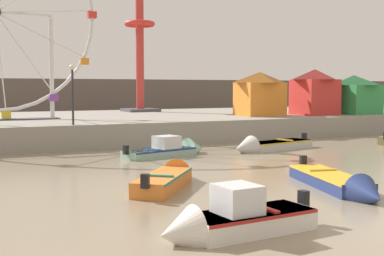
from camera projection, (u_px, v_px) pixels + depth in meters
quay_promenade at (108, 125)px, 37.80m from camera, size 110.00×18.01×1.39m
distant_town_skyline at (58, 100)px, 54.30m from camera, size 140.00×3.00×4.40m
motorboat_seafoam at (173, 149)px, 26.10m from camera, size 5.02×2.49×1.45m
motorboat_navy_blue at (342, 184)px, 16.85m from camera, size 2.53×5.60×1.15m
motorboat_white_red_stripe at (229, 221)px, 11.79m from camera, size 4.20×1.51×1.52m
motorboat_orange_hull at (169, 178)px, 17.95m from camera, size 3.75×4.25×1.12m
motorboat_pale_grey at (265, 146)px, 27.97m from camera, size 5.68×2.52×1.32m
drop_tower_red_tower at (140, 50)px, 44.07m from camera, size 2.80×2.80×11.14m
carnival_booth_red_striped at (315, 91)px, 38.87m from camera, size 3.11×3.07×3.47m
carnival_booth_orange_canopy at (260, 93)px, 37.48m from camera, size 3.51×3.27×3.21m
carnival_booth_green_kiosk at (354, 94)px, 40.32m from camera, size 3.71×3.95×3.06m
promenade_lamp_near at (73, 85)px, 28.02m from camera, size 0.32×0.32×3.34m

